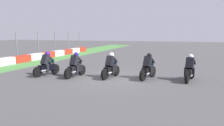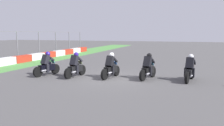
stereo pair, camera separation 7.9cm
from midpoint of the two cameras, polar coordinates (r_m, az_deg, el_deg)
ground_plane at (r=13.42m, az=0.34°, el=-3.81°), size 120.00×120.00×0.00m
rider_lane_a at (r=13.18m, az=19.38°, el=-1.71°), size 2.03×0.62×1.51m
rider_lane_b at (r=13.19m, az=9.34°, el=-1.36°), size 2.01×0.67×1.51m
rider_lane_c at (r=13.34m, az=-0.16°, el=-1.16°), size 2.03×0.62×1.51m
rider_lane_d at (r=13.80m, az=-9.16°, el=-0.96°), size 2.04×0.60×1.51m
rider_lane_e at (r=14.68m, az=-16.14°, el=-0.65°), size 2.01×0.67×1.51m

